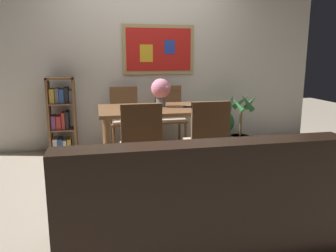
% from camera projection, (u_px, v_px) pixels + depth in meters
% --- Properties ---
extents(ground_plane, '(12.00, 12.00, 0.00)m').
position_uv_depth(ground_plane, '(166.00, 176.00, 3.80)').
color(ground_plane, tan).
extents(wall_back_with_painting, '(5.20, 0.14, 2.60)m').
position_uv_depth(wall_back_with_painting, '(146.00, 58.00, 4.91)').
color(wall_back_with_painting, silver).
rests_on(wall_back_with_painting, ground_plane).
extents(dining_table, '(1.43, 0.86, 0.73)m').
position_uv_depth(dining_table, '(160.00, 116.00, 4.00)').
color(dining_table, brown).
rests_on(dining_table, ground_plane).
extents(dining_chair_far_right, '(0.40, 0.41, 0.91)m').
position_uv_depth(dining_chair_far_right, '(170.00, 113.00, 4.81)').
color(dining_chair_far_right, brown).
rests_on(dining_chair_far_right, ground_plane).
extents(dining_chair_near_right, '(0.40, 0.41, 0.91)m').
position_uv_depth(dining_chair_near_right, '(207.00, 137.00, 3.36)').
color(dining_chair_near_right, brown).
rests_on(dining_chair_near_right, ground_plane).
extents(dining_chair_far_left, '(0.40, 0.41, 0.91)m').
position_uv_depth(dining_chair_far_left, '(125.00, 114.00, 4.66)').
color(dining_chair_far_left, brown).
rests_on(dining_chair_far_left, ground_plane).
extents(dining_chair_near_left, '(0.40, 0.41, 0.91)m').
position_uv_depth(dining_chair_near_left, '(140.00, 141.00, 3.22)').
color(dining_chair_near_left, brown).
rests_on(dining_chair_near_left, ground_plane).
extents(leather_couch, '(1.80, 0.84, 0.84)m').
position_uv_depth(leather_couch, '(194.00, 207.00, 2.32)').
color(leather_couch, black).
rests_on(leather_couch, ground_plane).
extents(bookshelf, '(0.36, 0.28, 1.06)m').
position_uv_depth(bookshelf, '(62.00, 118.00, 4.55)').
color(bookshelf, brown).
rests_on(bookshelf, ground_plane).
extents(potted_ivy, '(0.36, 0.36, 0.54)m').
position_uv_depth(potted_ivy, '(222.00, 125.00, 5.11)').
color(potted_ivy, '#4C4742').
rests_on(potted_ivy, ground_plane).
extents(potted_palm, '(0.45, 0.42, 0.83)m').
position_uv_depth(potted_palm, '(240.00, 128.00, 4.87)').
color(potted_palm, '#4C4742').
rests_on(potted_palm, ground_plane).
extents(flower_vase, '(0.24, 0.23, 0.34)m').
position_uv_depth(flower_vase, '(161.00, 90.00, 4.02)').
color(flower_vase, slate).
rests_on(flower_vase, dining_table).
extents(tv_remote, '(0.16, 0.06, 0.02)m').
position_uv_depth(tv_remote, '(190.00, 107.00, 3.99)').
color(tv_remote, black).
rests_on(tv_remote, dining_table).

